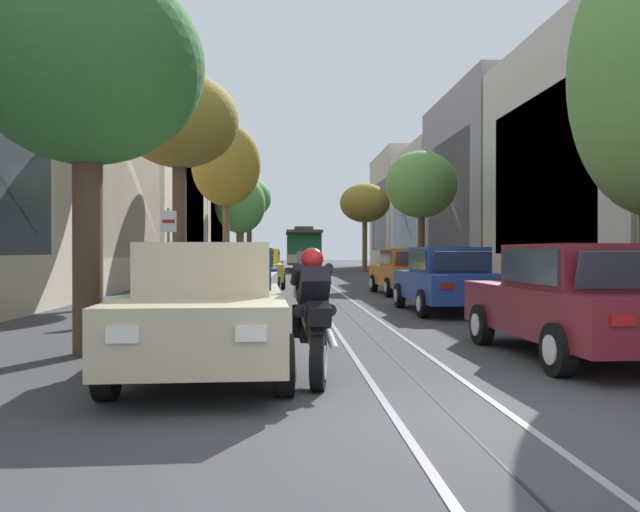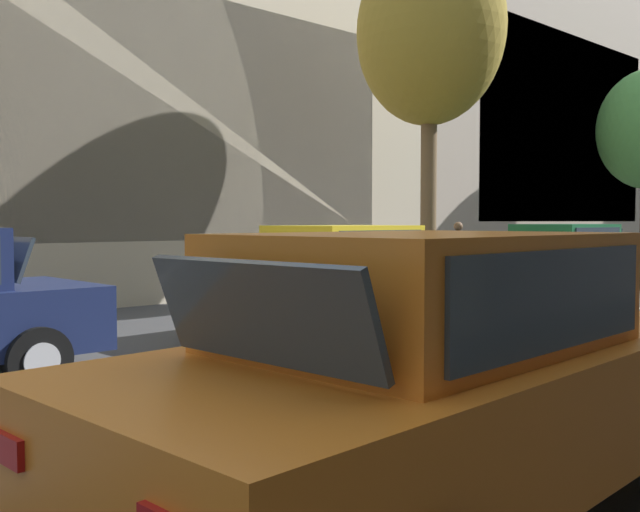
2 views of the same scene
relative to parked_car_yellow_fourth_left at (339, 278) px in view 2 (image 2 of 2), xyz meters
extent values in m
plane|color=#38383A|center=(2.48, 4.14, -0.80)|extent=(160.00, 160.00, 0.00)
cube|color=#BCAD93|center=(-7.19, 0.55, 3.38)|extent=(4.56, 15.56, 8.36)
cube|color=#2D3842|center=(-4.93, 0.55, 2.96)|extent=(0.04, 11.10, 5.02)
cube|color=gray|center=(-7.46, 16.41, 4.65)|extent=(5.11, 15.56, 10.89)
cube|color=#2D3842|center=(-4.93, 16.41, 4.10)|extent=(0.04, 11.10, 6.54)
cube|color=#2D3842|center=(-0.11, -4.84, 0.46)|extent=(1.30, 0.20, 0.45)
cube|color=#B21414|center=(0.45, -4.01, -0.05)|extent=(0.28, 0.04, 0.12)
cube|color=#B21414|center=(-0.66, -4.01, -0.05)|extent=(0.28, 0.04, 0.12)
cylinder|color=black|center=(0.77, -4.84, -0.48)|extent=(0.20, 0.64, 0.64)
cylinder|color=silver|center=(0.88, -4.84, -0.48)|extent=(0.02, 0.35, 0.35)
cube|color=gold|center=(0.00, -0.04, -0.15)|extent=(1.96, 4.36, 0.66)
cube|color=gold|center=(0.00, 0.11, 0.48)|extent=(1.55, 2.12, 0.60)
cube|color=#2D3842|center=(0.03, -0.73, 0.46)|extent=(1.34, 0.27, 0.47)
cube|color=#2D3842|center=(-0.05, 1.29, 0.46)|extent=(1.30, 0.25, 0.45)
cube|color=#2D3842|center=(0.74, 0.14, 0.48)|extent=(0.10, 1.81, 0.47)
cube|color=#2D3842|center=(-0.75, 0.08, 0.48)|extent=(0.10, 1.81, 0.47)
cube|color=white|center=(0.64, -2.18, -0.05)|extent=(0.28, 0.05, 0.14)
cube|color=#B21414|center=(0.48, 2.14, -0.05)|extent=(0.28, 0.05, 0.12)
cube|color=white|center=(-0.47, -2.22, -0.05)|extent=(0.28, 0.05, 0.14)
cube|color=#B21414|center=(-0.64, 2.10, -0.05)|extent=(0.28, 0.05, 0.12)
cylinder|color=black|center=(0.93, -1.34, -0.48)|extent=(0.22, 0.65, 0.64)
cylinder|color=silver|center=(1.04, -1.33, -0.48)|extent=(0.03, 0.35, 0.35)
cylinder|color=black|center=(-0.83, -1.41, -0.48)|extent=(0.22, 0.65, 0.64)
cylinder|color=silver|center=(-0.94, -1.41, -0.48)|extent=(0.03, 0.35, 0.35)
cylinder|color=black|center=(0.83, 1.33, -0.48)|extent=(0.22, 0.65, 0.64)
cylinder|color=silver|center=(0.94, 1.33, -0.48)|extent=(0.03, 0.35, 0.35)
cylinder|color=black|center=(-0.93, 1.26, -0.48)|extent=(0.22, 0.65, 0.64)
cylinder|color=silver|center=(-1.04, 1.25, -0.48)|extent=(0.03, 0.35, 0.35)
cube|color=#1E6038|center=(-0.02, 6.72, -0.15)|extent=(1.94, 4.36, 0.66)
cube|color=#1E6038|center=(-0.01, 6.87, 0.48)|extent=(1.54, 2.11, 0.60)
cube|color=#2D3842|center=(-0.04, 6.03, 0.46)|extent=(1.34, 0.27, 0.47)
cube|color=#2D3842|center=(0.03, 8.05, 0.46)|extent=(1.30, 0.24, 0.45)
cube|color=#2D3842|center=(0.74, 6.84, 0.48)|extent=(0.09, 1.81, 0.47)
cube|color=#2D3842|center=(-0.76, 6.90, 0.48)|extent=(0.09, 1.81, 0.47)
cube|color=white|center=(0.47, 4.54, -0.05)|extent=(0.28, 0.05, 0.14)
cube|color=#B21414|center=(0.61, 8.86, -0.05)|extent=(0.28, 0.05, 0.12)
cube|color=white|center=(-0.65, 4.58, -0.05)|extent=(0.28, 0.05, 0.14)
cube|color=#B21414|center=(-0.50, 8.90, -0.05)|extent=(0.28, 0.05, 0.12)
cylinder|color=black|center=(0.82, 5.36, -0.48)|extent=(0.22, 0.65, 0.64)
cylinder|color=silver|center=(0.93, 5.35, -0.48)|extent=(0.03, 0.35, 0.35)
cylinder|color=black|center=(-0.94, 5.42, -0.48)|extent=(0.22, 0.65, 0.64)
cylinder|color=silver|center=(-1.05, 5.42, -0.48)|extent=(0.03, 0.35, 0.35)
cylinder|color=black|center=(0.91, 8.02, -0.48)|extent=(0.22, 0.65, 0.64)
cylinder|color=silver|center=(1.02, 8.02, -0.48)|extent=(0.03, 0.35, 0.35)
cylinder|color=black|center=(-0.85, 8.08, -0.48)|extent=(0.22, 0.65, 0.64)
cylinder|color=silver|center=(-0.96, 8.09, -0.48)|extent=(0.03, 0.35, 0.35)
cube|color=orange|center=(5.19, -4.38, -0.15)|extent=(1.98, 4.37, 0.66)
cube|color=orange|center=(5.19, -4.53, 0.48)|extent=(1.56, 2.12, 0.60)
cube|color=#2D3842|center=(5.16, -3.70, 0.46)|extent=(1.34, 0.28, 0.47)
cube|color=#2D3842|center=(5.24, -5.71, 0.46)|extent=(1.30, 0.25, 0.45)
cube|color=#2D3842|center=(4.45, -4.56, 0.48)|extent=(0.10, 1.81, 0.47)
cube|color=#2D3842|center=(5.94, -4.50, 0.48)|extent=(0.10, 1.81, 0.47)
cube|color=white|center=(4.54, -2.25, -0.05)|extent=(0.28, 0.05, 0.14)
cube|color=#B21414|center=(4.72, -6.56, -0.05)|extent=(0.28, 0.05, 0.12)
cylinder|color=black|center=(4.25, -3.09, -0.48)|extent=(0.23, 0.65, 0.64)
cylinder|color=silver|center=(4.14, -3.09, -0.48)|extent=(0.03, 0.35, 0.35)
cylinder|color=black|center=(4.36, -5.75, -0.48)|extent=(0.23, 0.65, 0.64)
cylinder|color=silver|center=(4.25, -5.76, -0.48)|extent=(0.03, 0.35, 0.35)
cylinder|color=brown|center=(-1.73, 4.35, 1.50)|extent=(0.33, 0.33, 4.59)
ellipsoid|color=olive|center=(-1.73, 4.35, 4.77)|extent=(3.25, 2.68, 3.92)
cylinder|color=slate|center=(-2.92, 6.92, -0.39)|extent=(0.14, 0.14, 0.82)
cylinder|color=slate|center=(-2.72, 6.92, -0.39)|extent=(0.14, 0.14, 0.82)
cube|color=black|center=(-2.82, 6.92, 0.31)|extent=(0.40, 0.42, 0.58)
cylinder|color=black|center=(-3.05, 6.92, 0.27)|extent=(0.09, 0.09, 0.52)
cylinder|color=black|center=(-2.59, 6.92, 0.27)|extent=(0.09, 0.09, 0.52)
sphere|color=brown|center=(-2.82, 6.92, 0.72)|extent=(0.22, 0.22, 0.22)
camera|label=1|loc=(0.96, -26.63, 0.68)|focal=36.66mm
camera|label=2|loc=(7.60, -7.60, 0.85)|focal=40.60mm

